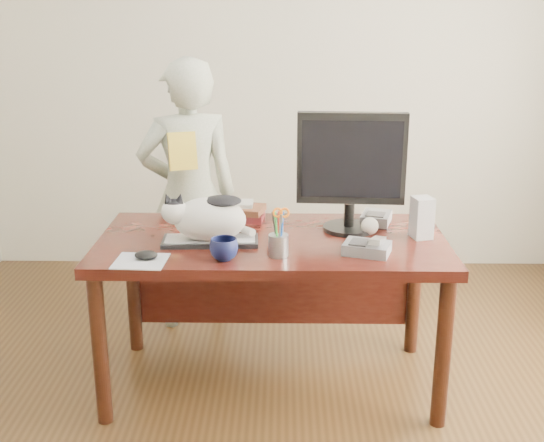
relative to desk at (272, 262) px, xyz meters
The scene contains 16 objects.
room 1.01m from the desk, 90.00° to the right, with size 4.50×4.50×4.50m.
desk is the anchor object (origin of this frame).
keyboard 0.35m from the desk, 151.51° to the right, with size 0.44×0.18×0.03m.
cat 0.43m from the desk, 152.23° to the right, with size 0.42×0.23×0.24m.
monitor 0.59m from the desk, ahead, with size 0.50×0.26×0.57m.
pen_cup 0.37m from the desk, 84.18° to the right, with size 0.09×0.09×0.22m.
mousepad 0.69m from the desk, 144.66° to the right, with size 0.22×0.21×0.00m.
mouse 0.66m from the desk, 145.08° to the right, with size 0.10×0.07×0.04m.
coffee_mug 0.45m from the desk, 118.99° to the right, with size 0.12×0.12×0.09m, color #0D1134.
phone 0.53m from the desk, 33.15° to the right, with size 0.23×0.19×0.09m.
speaker 0.73m from the desk, ahead, with size 0.10×0.11×0.19m.
baseball 0.49m from the desk, ahead, with size 0.08×0.08×0.08m.
book_stack 0.33m from the desk, 127.18° to the left, with size 0.26×0.21×0.09m.
calculator 0.56m from the desk, 18.17° to the left, with size 0.18×0.21×0.05m.
person 0.79m from the desk, 128.04° to the left, with size 0.56×0.36×1.52m, color beige.
held_book 0.79m from the desk, 137.35° to the left, with size 0.16×0.13×0.20m.
Camera 1 is at (0.05, -2.37, 1.77)m, focal length 45.00 mm.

